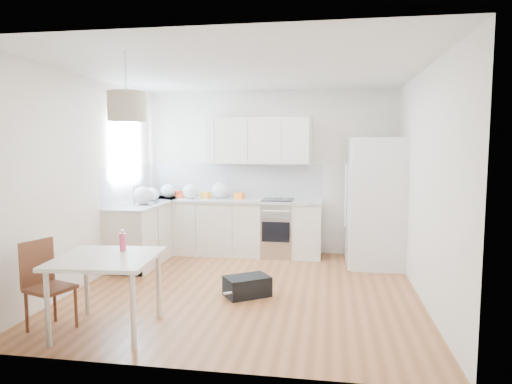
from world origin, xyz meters
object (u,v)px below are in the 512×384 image
at_px(refrigerator, 376,202).
at_px(dining_chair, 50,286).
at_px(dining_table, 107,265).
at_px(gym_bag, 247,286).

height_order(refrigerator, dining_chair, refrigerator).
bearing_deg(refrigerator, dining_table, -134.86).
distance_m(refrigerator, gym_bag, 2.54).
height_order(dining_table, dining_chair, dining_chair).
bearing_deg(dining_chair, refrigerator, 61.48).
bearing_deg(gym_bag, dining_chair, -176.89).
xyz_separation_m(dining_table, gym_bag, (1.16, 1.22, -0.54)).
xyz_separation_m(dining_chair, gym_bag, (1.71, 1.30, -0.32)).
relative_size(dining_table, dining_chair, 1.15).
bearing_deg(refrigerator, dining_chair, -139.18).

